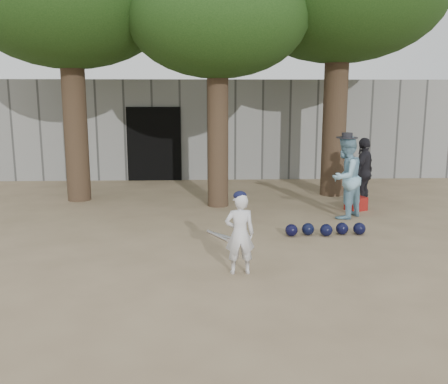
{
  "coord_description": "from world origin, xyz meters",
  "views": [
    {
      "loc": [
        0.24,
        -7.21,
        2.56
      ],
      "look_at": [
        0.6,
        1.0,
        0.95
      ],
      "focal_mm": 40.0,
      "sensor_mm": 36.0,
      "label": 1
    }
  ],
  "objects_px": {
    "spectator_blue": "(345,177)",
    "red_bag": "(356,204)",
    "spectator_dark": "(363,173)",
    "boy_player": "(240,234)"
  },
  "relations": [
    {
      "from": "spectator_blue",
      "to": "red_bag",
      "type": "relative_size",
      "value": 4.1
    },
    {
      "from": "red_bag",
      "to": "spectator_dark",
      "type": "bearing_deg",
      "value": 54.79
    },
    {
      "from": "boy_player",
      "to": "spectator_blue",
      "type": "bearing_deg",
      "value": -129.86
    },
    {
      "from": "boy_player",
      "to": "spectator_blue",
      "type": "distance_m",
      "value": 4.07
    },
    {
      "from": "spectator_blue",
      "to": "spectator_dark",
      "type": "relative_size",
      "value": 1.07
    },
    {
      "from": "red_bag",
      "to": "spectator_blue",
      "type": "bearing_deg",
      "value": -125.16
    },
    {
      "from": "boy_player",
      "to": "red_bag",
      "type": "relative_size",
      "value": 2.82
    },
    {
      "from": "boy_player",
      "to": "spectator_blue",
      "type": "height_order",
      "value": "spectator_blue"
    },
    {
      "from": "spectator_blue",
      "to": "red_bag",
      "type": "height_order",
      "value": "spectator_blue"
    },
    {
      "from": "spectator_dark",
      "to": "spectator_blue",
      "type": "bearing_deg",
      "value": 1.68
    }
  ]
}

